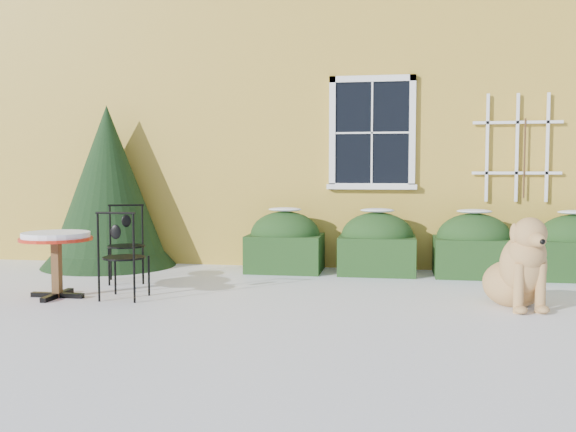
% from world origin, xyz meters
% --- Properties ---
extents(ground, '(80.00, 80.00, 0.00)m').
position_xyz_m(ground, '(0.00, 0.00, 0.00)').
color(ground, white).
rests_on(ground, ground).
extents(house, '(12.40, 8.40, 6.40)m').
position_xyz_m(house, '(0.00, 7.00, 3.22)').
color(house, gold).
rests_on(house, ground).
extents(hedge_row, '(4.95, 0.80, 0.91)m').
position_xyz_m(hedge_row, '(1.65, 2.55, 0.40)').
color(hedge_row, '#173313').
rests_on(hedge_row, ground).
extents(evergreen_shrub, '(1.98, 1.98, 2.40)m').
position_xyz_m(evergreen_shrub, '(-3.00, 2.62, 0.97)').
color(evergreen_shrub, black).
rests_on(evergreen_shrub, ground).
extents(bistro_table, '(0.80, 0.80, 0.74)m').
position_xyz_m(bistro_table, '(-2.52, 0.24, 0.62)').
color(bistro_table, black).
rests_on(bistro_table, ground).
extents(patio_chair_near, '(0.47, 0.47, 0.99)m').
position_xyz_m(patio_chair_near, '(-1.74, 0.27, 0.49)').
color(patio_chair_near, black).
rests_on(patio_chair_near, ground).
extents(patio_chair_far, '(0.57, 0.57, 0.99)m').
position_xyz_m(patio_chair_far, '(-2.17, 1.37, 0.50)').
color(patio_chair_far, black).
rests_on(patio_chair_far, ground).
extents(dog, '(0.77, 1.11, 0.99)m').
position_xyz_m(dog, '(2.52, 0.52, 0.40)').
color(dog, tan).
rests_on(dog, ground).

